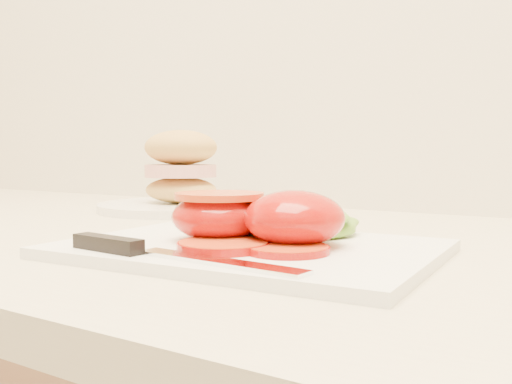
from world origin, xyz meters
The scene contains 9 objects.
cutting_board centered at (-0.54, 1.58, 0.94)m, with size 0.32×0.23×0.01m, color white.
tomato_half_dome centered at (-0.50, 1.58, 0.96)m, with size 0.09×0.09×0.05m, color #B11A07.
tomato_half_cut centered at (-0.57, 1.57, 0.96)m, with size 0.09×0.09×0.04m.
tomato_slice_0 centered at (-0.54, 1.54, 0.94)m, with size 0.07×0.07×0.01m, color #D74F23.
tomato_slice_1 centered at (-0.49, 1.55, 0.94)m, with size 0.07×0.07×0.01m, color #D74F23.
lettuce_leaf_0 centered at (-0.56, 1.64, 0.95)m, with size 0.16×0.11×0.03m, color #6FA22B.
lettuce_leaf_1 centered at (-0.52, 1.65, 0.95)m, with size 0.10×0.07×0.02m, color #6FA22B.
knife centered at (-0.57, 1.48, 0.94)m, with size 0.22×0.03×0.01m.
sandwich_plate centered at (-0.84, 1.84, 0.98)m, with size 0.25×0.25×0.12m.
Camera 1 is at (-0.26, 1.16, 1.02)m, focal length 40.00 mm.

